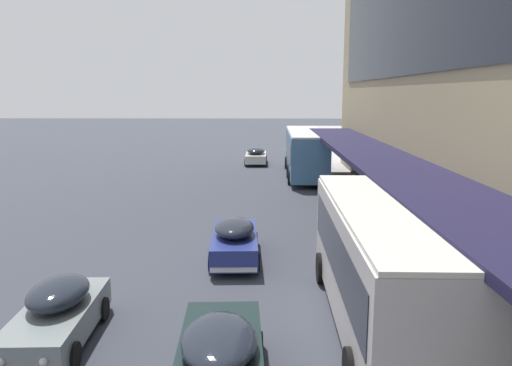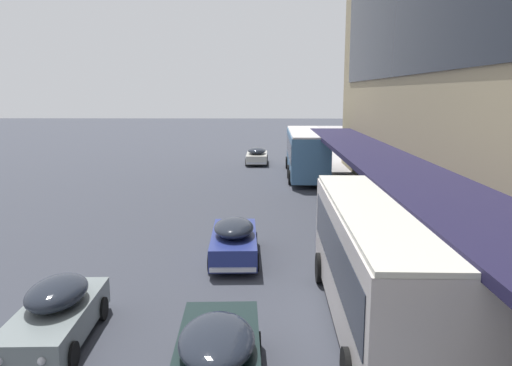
{
  "view_description": "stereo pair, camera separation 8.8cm",
  "coord_description": "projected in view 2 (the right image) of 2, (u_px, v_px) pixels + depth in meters",
  "views": [
    {
      "loc": [
        1.23,
        -3.87,
        6.22
      ],
      "look_at": [
        0.85,
        19.57,
        1.98
      ],
      "focal_mm": 35.0,
      "sensor_mm": 36.0,
      "label": 1
    },
    {
      "loc": [
        1.32,
        -3.87,
        6.22
      ],
      "look_at": [
        0.85,
        19.57,
        1.98
      ],
      "focal_mm": 35.0,
      "sensor_mm": 36.0,
      "label": 2
    }
  ],
  "objects": [
    {
      "name": "sedan_far_back",
      "position": [
        56.0,
        313.0,
        12.56
      ],
      "size": [
        1.91,
        4.33,
        1.58
      ],
      "color": "slate",
      "rests_on": "ground"
    },
    {
      "name": "sedan_second_mid",
      "position": [
        218.0,
        359.0,
        10.32
      ],
      "size": [
        2.06,
        4.75,
        1.59
      ],
      "color": "black",
      "rests_on": "ground"
    },
    {
      "name": "transit_bus_kerbside_front",
      "position": [
        306.0,
        150.0,
        37.45
      ],
      "size": [
        2.94,
        11.5,
        3.43
      ],
      "color": "teal",
      "rests_on": "ground"
    },
    {
      "name": "sedan_oncoming_rear",
      "position": [
        234.0,
        239.0,
        18.8
      ],
      "size": [
        1.95,
        4.66,
        1.59
      ],
      "color": "navy",
      "rests_on": "ground"
    },
    {
      "name": "transit_bus_kerbside_rear",
      "position": [
        379.0,
        259.0,
        13.04
      ],
      "size": [
        2.73,
        9.73,
        3.36
      ],
      "color": "beige",
      "rests_on": "ground"
    },
    {
      "name": "sedan_lead_near",
      "position": [
        257.0,
        156.0,
        44.25
      ],
      "size": [
        1.94,
        4.7,
        1.49
      ],
      "color": "beige",
      "rests_on": "ground"
    }
  ]
}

